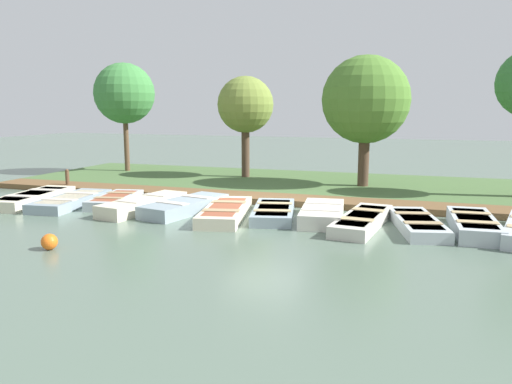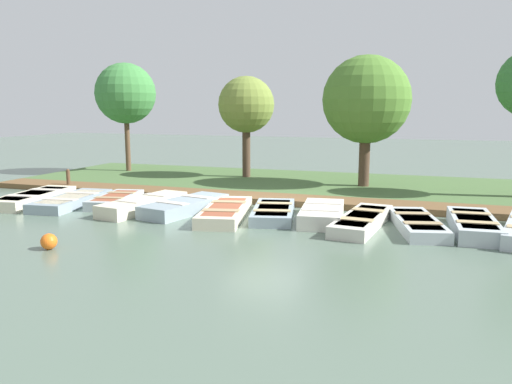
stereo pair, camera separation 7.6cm
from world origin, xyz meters
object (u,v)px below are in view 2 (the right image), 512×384
(rowboat_7, at_px, (322,214))
(rowboat_8, at_px, (362,220))
(park_tree_far_left, at_px, (125,94))
(buoy, at_px, (49,241))
(rowboat_6, at_px, (273,212))
(park_tree_center, at_px, (366,100))
(rowboat_1, at_px, (72,200))
(rowboat_5, at_px, (225,212))
(park_tree_left, at_px, (246,106))
(rowboat_9, at_px, (417,224))
(rowboat_3, at_px, (144,204))
(mooring_post_near, at_px, (68,179))
(rowboat_10, at_px, (473,225))
(rowboat_4, at_px, (185,206))
(rowboat_2, at_px, (116,200))
(rowboat_0, at_px, (34,198))

(rowboat_7, distance_m, rowboat_8, 1.22)
(park_tree_far_left, bearing_deg, rowboat_8, 58.47)
(rowboat_7, relative_size, buoy, 7.69)
(rowboat_6, relative_size, park_tree_center, 0.60)
(rowboat_1, xyz_separation_m, buoy, (4.51, 3.04, 0.02))
(rowboat_8, bearing_deg, rowboat_5, -81.14)
(rowboat_5, distance_m, park_tree_left, 8.44)
(rowboat_5, xyz_separation_m, buoy, (4.45, -2.52, 0.01))
(buoy, bearing_deg, rowboat_9, 120.87)
(rowboat_3, distance_m, rowboat_7, 5.63)
(mooring_post_near, distance_m, park_tree_left, 8.05)
(rowboat_10, xyz_separation_m, park_tree_left, (-7.17, -8.89, 3.10))
(rowboat_1, bearing_deg, rowboat_4, 86.60)
(rowboat_6, bearing_deg, rowboat_2, -104.57)
(rowboat_1, bearing_deg, rowboat_8, 83.98)
(rowboat_4, distance_m, rowboat_6, 2.81)
(rowboat_3, xyz_separation_m, rowboat_10, (-0.31, 9.60, -0.00))
(rowboat_7, distance_m, buoy, 7.25)
(rowboat_7, xyz_separation_m, rowboat_9, (0.18, 2.60, -0.06))
(rowboat_5, height_order, park_tree_left, park_tree_left)
(rowboat_9, relative_size, buoy, 8.95)
(rowboat_4, height_order, rowboat_8, rowboat_4)
(rowboat_5, xyz_separation_m, rowboat_7, (-0.47, 2.80, 0.04))
(rowboat_0, bearing_deg, rowboat_9, 83.98)
(rowboat_8, height_order, park_tree_left, park_tree_left)
(park_tree_left, bearing_deg, rowboat_6, 25.99)
(rowboat_2, relative_size, rowboat_3, 0.81)
(rowboat_7, height_order, rowboat_10, rowboat_7)
(park_tree_far_left, bearing_deg, rowboat_2, 30.19)
(rowboat_5, relative_size, rowboat_8, 1.00)
(rowboat_5, height_order, mooring_post_near, mooring_post_near)
(buoy, distance_m, park_tree_far_left, 14.01)
(rowboat_4, xyz_separation_m, rowboat_7, (-0.18, 4.27, 0.01))
(rowboat_0, bearing_deg, rowboat_5, 82.73)
(rowboat_0, distance_m, buoy, 6.33)
(rowboat_8, height_order, buoy, buoy)
(park_tree_left, bearing_deg, buoy, -2.01)
(rowboat_10, relative_size, park_tree_center, 0.59)
(rowboat_6, xyz_separation_m, buoy, (4.95, -3.86, 0.02))
(rowboat_5, xyz_separation_m, rowboat_10, (-0.38, 6.79, 0.03))
(rowboat_9, height_order, buoy, buoy)
(mooring_post_near, bearing_deg, rowboat_6, 76.36)
(rowboat_2, bearing_deg, rowboat_1, -77.14)
(rowboat_4, bearing_deg, rowboat_0, -74.91)
(rowboat_2, distance_m, rowboat_8, 8.24)
(rowboat_5, distance_m, rowboat_6, 1.43)
(rowboat_0, height_order, rowboat_9, rowboat_0)
(rowboat_1, relative_size, rowboat_3, 1.00)
(rowboat_5, distance_m, rowboat_7, 2.84)
(buoy, bearing_deg, rowboat_7, 132.75)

